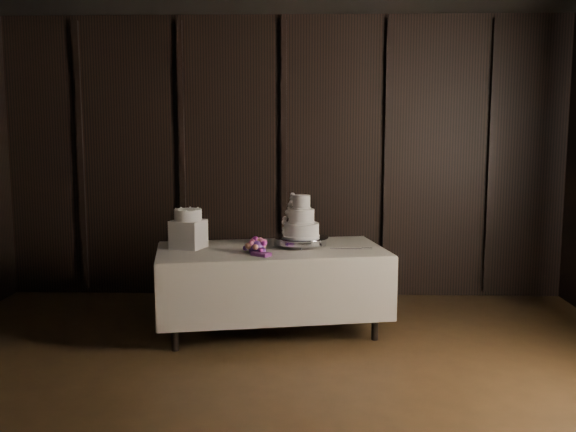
% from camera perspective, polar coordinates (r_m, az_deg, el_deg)
% --- Properties ---
extents(room, '(6.08, 7.08, 3.08)m').
position_cam_1_polar(room, '(3.43, -2.47, 2.62)').
color(room, black).
rests_on(room, ground).
extents(display_table, '(2.15, 1.40, 0.76)m').
position_cam_1_polar(display_table, '(5.75, -1.50, -6.25)').
color(display_table, beige).
rests_on(display_table, ground).
extents(cake_stand, '(0.55, 0.55, 0.09)m').
position_cam_1_polar(cake_stand, '(5.75, 1.19, -2.31)').
color(cake_stand, silver).
rests_on(cake_stand, display_table).
extents(wedding_cake, '(0.36, 0.31, 0.38)m').
position_cam_1_polar(wedding_cake, '(5.70, 0.92, -0.42)').
color(wedding_cake, white).
rests_on(wedding_cake, cake_stand).
extents(bouquet, '(0.43, 0.45, 0.17)m').
position_cam_1_polar(bouquet, '(5.46, -2.84, -2.73)').
color(bouquet, '#CD537F').
rests_on(bouquet, display_table).
extents(box_pedestal, '(0.33, 0.33, 0.25)m').
position_cam_1_polar(box_pedestal, '(5.74, -8.84, -1.60)').
color(box_pedestal, white).
rests_on(box_pedestal, display_table).
extents(small_cake, '(0.25, 0.25, 0.10)m').
position_cam_1_polar(small_cake, '(5.72, -8.88, 0.11)').
color(small_cake, white).
rests_on(small_cake, box_pedestal).
extents(cake_knife, '(0.37, 0.03, 0.01)m').
position_cam_1_polar(cake_knife, '(5.65, 5.16, -2.91)').
color(cake_knife, silver).
rests_on(cake_knife, display_table).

